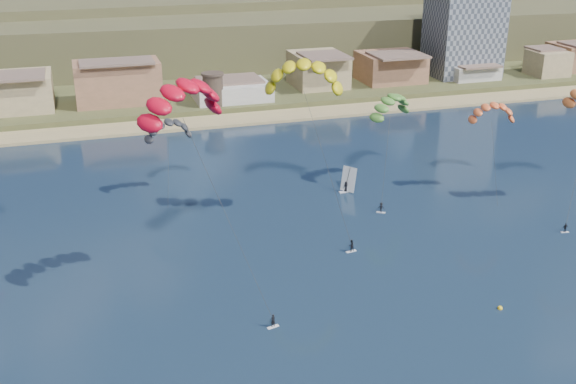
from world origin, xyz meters
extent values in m
plane|color=black|center=(0.00, 0.00, 0.00)|extent=(2400.00, 2400.00, 0.00)
cube|color=tan|center=(0.00, 106.00, 0.25)|extent=(2200.00, 12.00, 0.90)
cube|color=brown|center=(40.00, 220.00, 9.50)|extent=(320.00, 150.00, 15.00)
cube|color=brown|center=(-40.00, 260.00, 11.00)|extent=(380.00, 170.00, 18.00)
cube|color=gray|center=(85.00, 128.00, 17.00)|extent=(20.00, 16.00, 30.00)
cylinder|color=#47382D|center=(5.00, 114.00, 6.00)|extent=(5.20, 5.20, 8.00)
cylinder|color=#47382D|center=(5.00, 114.00, 10.30)|extent=(5.82, 5.82, 0.60)
cube|color=silver|center=(-8.07, 12.26, 0.05)|extent=(1.63, 0.88, 0.10)
imported|color=black|center=(-8.07, 12.26, 1.00)|extent=(0.75, 0.59, 1.80)
cylinder|color=#262626|center=(-12.18, 18.15, 13.08)|extent=(0.05, 0.05, 27.86)
cube|color=silver|center=(9.37, 29.13, 0.06)|extent=(1.77, 0.76, 0.11)
imported|color=black|center=(9.37, 29.13, 1.10)|extent=(1.06, 0.88, 1.96)
cylinder|color=#262626|center=(7.95, 36.82, 11.66)|extent=(0.05, 0.05, 26.03)
cube|color=silver|center=(45.64, 25.33, 0.05)|extent=(1.42, 0.67, 0.09)
imported|color=black|center=(45.64, 25.33, 0.88)|extent=(0.98, 0.55, 1.57)
cube|color=silver|center=(20.02, 41.66, 0.05)|extent=(1.61, 1.21, 0.11)
imported|color=black|center=(20.02, 41.66, 1.02)|extent=(1.36, 1.18, 1.82)
cylinder|color=#262626|center=(23.63, 48.40, 7.24)|extent=(0.05, 0.05, 19.54)
cylinder|color=#262626|center=(-13.59, 57.54, 5.47)|extent=(0.04, 0.04, 13.07)
cylinder|color=#262626|center=(43.04, 41.68, 6.87)|extent=(0.04, 0.04, 15.38)
cube|color=silver|center=(17.74, 52.56, 0.07)|extent=(2.72, 0.86, 0.13)
imported|color=black|center=(17.74, 52.56, 1.10)|extent=(0.97, 0.64, 1.94)
cube|color=white|center=(18.19, 52.56, 2.49)|extent=(1.13, 2.95, 4.63)
sphere|color=yellow|center=(22.02, 7.60, 0.12)|extent=(0.68, 0.68, 0.68)
camera|label=1|loc=(-28.73, -61.41, 49.42)|focal=43.86mm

